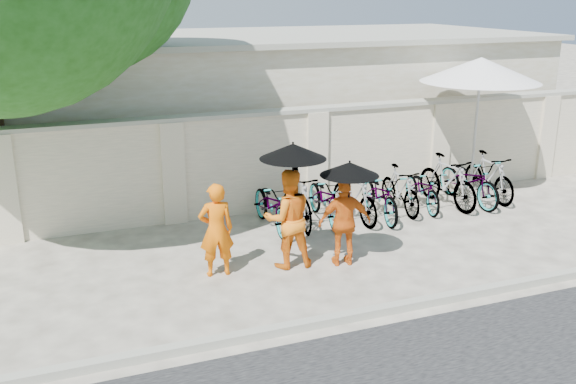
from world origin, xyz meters
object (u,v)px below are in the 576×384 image
object	(u,v)px
monk_left	(216,230)
monk_right	(345,222)
patio_umbrella	(480,71)
monk_center	(288,219)

from	to	relation	value
monk_left	monk_right	xyz separation A→B (m)	(2.07, -0.34, -0.02)
monk_left	patio_umbrella	bearing A→B (deg)	-157.71
monk_right	patio_umbrella	world-z (taller)	patio_umbrella
monk_right	patio_umbrella	distance (m)	5.37
monk_right	monk_center	bearing A→B (deg)	-5.31
monk_left	monk_right	size ratio (longest dim) A/B	1.03
monk_left	patio_umbrella	xyz separation A→B (m)	(6.39, 2.14, 1.97)
monk_left	monk_center	distance (m)	1.18
monk_center	monk_right	world-z (taller)	monk_center
monk_center	patio_umbrella	bearing A→B (deg)	-151.28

